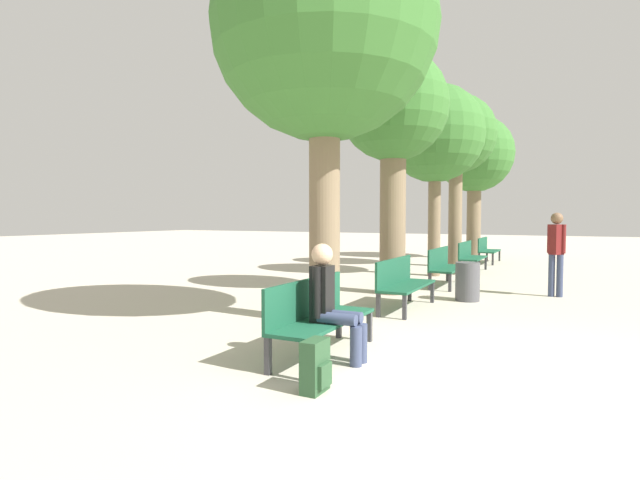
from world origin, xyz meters
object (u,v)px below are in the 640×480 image
object	(u,v)px
trash_bin	(468,282)
pedestrian_near	(556,249)
bench_row_0	(317,313)
tree_row_4	(475,156)
tree_row_1	(393,114)
backpack	(316,367)
bench_row_3	(470,255)
bench_row_4	(487,248)
tree_row_2	(435,135)
person_seated	(331,299)
tree_row_3	(456,137)
bench_row_2	(444,264)
bench_row_1	(402,280)
tree_row_0	(325,30)

from	to	relation	value
trash_bin	pedestrian_near	bearing A→B (deg)	40.82
bench_row_0	tree_row_4	world-z (taller)	tree_row_4
tree_row_1	backpack	world-z (taller)	tree_row_1
bench_row_3	bench_row_4	distance (m)	3.20
bench_row_4	tree_row_1	size ratio (longest dim) A/B	0.36
bench_row_0	tree_row_4	bearing A→B (deg)	92.80
bench_row_0	tree_row_2	xyz separation A→B (m)	(-0.70, 8.24, 3.26)
person_seated	tree_row_3	bearing A→B (deg)	94.87
person_seated	tree_row_2	bearing A→B (deg)	96.41
trash_bin	bench_row_2	bearing A→B (deg)	114.90
tree_row_1	person_seated	bearing A→B (deg)	-79.13
tree_row_2	trash_bin	world-z (taller)	tree_row_2
bench_row_1	tree_row_2	size ratio (longest dim) A/B	0.35
bench_row_1	tree_row_2	distance (m)	6.04
tree_row_0	tree_row_4	size ratio (longest dim) A/B	1.12
bench_row_4	tree_row_4	bearing A→B (deg)	115.34
bench_row_0	backpack	xyz separation A→B (m)	(0.54, -1.08, -0.26)
bench_row_3	tree_row_4	size ratio (longest dim) A/B	0.33
bench_row_2	tree_row_1	distance (m)	3.63
bench_row_2	tree_row_4	xyz separation A→B (m)	(-0.70, 7.87, 3.36)
tree_row_0	backpack	distance (m)	5.04
bench_row_1	backpack	bearing A→B (deg)	-82.75
trash_bin	tree_row_1	bearing A→B (deg)	171.98
bench_row_4	pedestrian_near	distance (m)	7.36
tree_row_0	tree_row_2	distance (m)	6.65
bench_row_1	bench_row_3	xyz separation A→B (m)	(0.00, 6.39, 0.00)
bench_row_3	tree_row_0	bearing A→B (deg)	-94.99
tree_row_3	bench_row_2	bearing A→B (deg)	-81.23
bench_row_0	bench_row_3	xyz separation A→B (m)	(0.00, 9.59, 0.00)
tree_row_2	person_seated	world-z (taller)	tree_row_2
bench_row_0	tree_row_2	size ratio (longest dim) A/B	0.35
person_seated	tree_row_1	bearing A→B (deg)	100.87
bench_row_0	person_seated	bearing A→B (deg)	-25.73
tree_row_3	person_seated	bearing A→B (deg)	-85.13
tree_row_2	bench_row_3	bearing A→B (deg)	62.73
tree_row_0	person_seated	world-z (taller)	tree_row_0
bench_row_0	trash_bin	world-z (taller)	bench_row_0
person_seated	tree_row_0	bearing A→B (deg)	118.49
tree_row_2	person_seated	xyz separation A→B (m)	(0.94, -8.36, -3.07)
bench_row_2	tree_row_4	size ratio (longest dim) A/B	0.33
bench_row_3	tree_row_1	size ratio (longest dim) A/B	0.36
pedestrian_near	trash_bin	world-z (taller)	pedestrian_near
tree_row_2	tree_row_1	bearing A→B (deg)	-90.00
bench_row_1	bench_row_3	bearing A→B (deg)	90.00
bench_row_4	trash_bin	world-z (taller)	bench_row_4
bench_row_4	bench_row_2	bearing A→B (deg)	-90.00
backpack	bench_row_1	bearing A→B (deg)	97.25
bench_row_4	trash_bin	size ratio (longest dim) A/B	2.48
bench_row_4	person_seated	size ratio (longest dim) A/B	1.39
pedestrian_near	tree_row_2	bearing A→B (deg)	141.28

